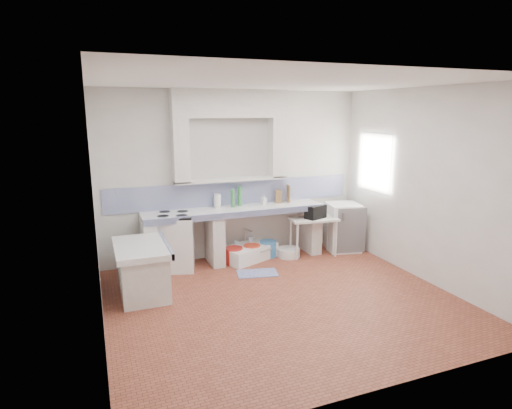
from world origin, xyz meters
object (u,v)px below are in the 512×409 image
object	(u,v)px
stove	(174,243)
fridge	(343,227)
sink	(249,253)
side_table	(313,237)

from	to	relation	value
stove	fridge	size ratio (longest dim) A/B	1.01
sink	side_table	world-z (taller)	side_table
fridge	side_table	bearing A→B (deg)	-161.71
sink	side_table	size ratio (longest dim) A/B	1.15
sink	fridge	xyz separation A→B (m)	(1.75, -0.13, 0.31)
side_table	fridge	world-z (taller)	fridge
stove	sink	size ratio (longest dim) A/B	0.93
stove	sink	world-z (taller)	stove
stove	side_table	bearing A→B (deg)	9.27
stove	fridge	bearing A→B (deg)	11.75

